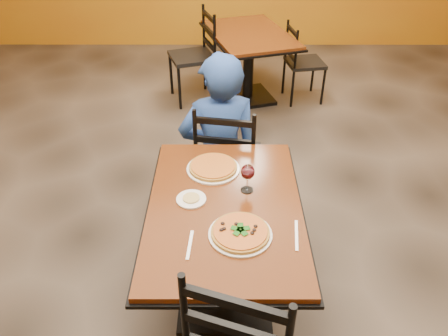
{
  "coord_description": "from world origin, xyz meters",
  "views": [
    {
      "loc": [
        -0.0,
        -2.29,
        2.26
      ],
      "look_at": [
        -0.0,
        -0.3,
        0.85
      ],
      "focal_mm": 35.68,
      "sensor_mm": 36.0,
      "label": 1
    }
  ],
  "objects_px": {
    "chair_main_far": "(229,158)",
    "chair_second_right": "(305,63)",
    "table_main": "(225,233)",
    "chair_second_left": "(192,57)",
    "pizza_main": "(240,232)",
    "plate_far": "(213,169)",
    "wine_glass": "(247,177)",
    "table_second": "(249,51)",
    "side_plate": "(191,199)",
    "diner": "(220,132)",
    "pizza_far": "(213,167)",
    "plate_main": "(240,234)"
  },
  "relations": [
    {
      "from": "chair_main_far",
      "to": "chair_second_right",
      "type": "distance_m",
      "value": 2.08
    },
    {
      "from": "table_main",
      "to": "chair_main_far",
      "type": "xyz_separation_m",
      "value": [
        0.03,
        0.87,
        -0.09
      ]
    },
    {
      "from": "chair_second_left",
      "to": "pizza_main",
      "type": "xyz_separation_m",
      "value": [
        0.43,
        -2.99,
        0.29
      ]
    },
    {
      "from": "plate_far",
      "to": "wine_glass",
      "type": "xyz_separation_m",
      "value": [
        0.19,
        -0.2,
        0.08
      ]
    },
    {
      "from": "chair_second_left",
      "to": "table_main",
      "type": "bearing_deg",
      "value": -11.44
    },
    {
      "from": "table_second",
      "to": "chair_main_far",
      "type": "relative_size",
      "value": 1.42
    },
    {
      "from": "table_main",
      "to": "chair_second_right",
      "type": "xyz_separation_m",
      "value": [
        0.86,
        2.77,
        -0.14
      ]
    },
    {
      "from": "table_second",
      "to": "chair_second_right",
      "type": "distance_m",
      "value": 0.62
    },
    {
      "from": "table_second",
      "to": "plate_far",
      "type": "xyz_separation_m",
      "value": [
        -0.32,
        -2.44,
        0.2
      ]
    },
    {
      "from": "plate_far",
      "to": "chair_second_left",
      "type": "bearing_deg",
      "value": 96.66
    },
    {
      "from": "chair_second_right",
      "to": "plate_far",
      "type": "xyz_separation_m",
      "value": [
        -0.93,
        -2.44,
        0.34
      ]
    },
    {
      "from": "table_main",
      "to": "chair_second_right",
      "type": "distance_m",
      "value": 2.9
    },
    {
      "from": "chair_second_right",
      "to": "side_plate",
      "type": "xyz_separation_m",
      "value": [
        -1.04,
        -2.72,
        0.34
      ]
    },
    {
      "from": "pizza_main",
      "to": "side_plate",
      "type": "bearing_deg",
      "value": 133.55
    },
    {
      "from": "diner",
      "to": "pizza_far",
      "type": "relative_size",
      "value": 4.3
    },
    {
      "from": "table_main",
      "to": "plate_main",
      "type": "height_order",
      "value": "plate_main"
    },
    {
      "from": "chair_second_left",
      "to": "plate_main",
      "type": "xyz_separation_m",
      "value": [
        0.43,
        -2.99,
        0.27
      ]
    },
    {
      "from": "diner",
      "to": "plate_far",
      "type": "height_order",
      "value": "diner"
    },
    {
      "from": "chair_second_right",
      "to": "pizza_far",
      "type": "xyz_separation_m",
      "value": [
        -0.93,
        -2.44,
        0.35
      ]
    },
    {
      "from": "table_main",
      "to": "chair_main_far",
      "type": "bearing_deg",
      "value": 88.19
    },
    {
      "from": "diner",
      "to": "plate_main",
      "type": "bearing_deg",
      "value": 84.82
    },
    {
      "from": "chair_second_left",
      "to": "pizza_main",
      "type": "height_order",
      "value": "chair_second_left"
    },
    {
      "from": "table_second",
      "to": "plate_main",
      "type": "xyz_separation_m",
      "value": [
        -0.18,
        -2.99,
        0.2
      ]
    },
    {
      "from": "chair_main_far",
      "to": "chair_second_left",
      "type": "distance_m",
      "value": 1.94
    },
    {
      "from": "chair_second_right",
      "to": "diner",
      "type": "distance_m",
      "value": 1.99
    },
    {
      "from": "plate_main",
      "to": "side_plate",
      "type": "xyz_separation_m",
      "value": [
        -0.25,
        0.27,
        0.0
      ]
    },
    {
      "from": "plate_main",
      "to": "pizza_far",
      "type": "height_order",
      "value": "pizza_far"
    },
    {
      "from": "pizza_main",
      "to": "wine_glass",
      "type": "distance_m",
      "value": 0.36
    },
    {
      "from": "plate_main",
      "to": "side_plate",
      "type": "distance_m",
      "value": 0.37
    },
    {
      "from": "table_main",
      "to": "chair_second_left",
      "type": "distance_m",
      "value": 2.79
    },
    {
      "from": "table_main",
      "to": "plate_far",
      "type": "height_order",
      "value": "plate_far"
    },
    {
      "from": "pizza_main",
      "to": "pizza_far",
      "type": "distance_m",
      "value": 0.56
    },
    {
      "from": "chair_second_left",
      "to": "plate_far",
      "type": "bearing_deg",
      "value": -12.05
    },
    {
      "from": "chair_second_right",
      "to": "plate_main",
      "type": "relative_size",
      "value": 2.7
    },
    {
      "from": "chair_second_left",
      "to": "chair_second_right",
      "type": "height_order",
      "value": "chair_second_left"
    },
    {
      "from": "chair_second_right",
      "to": "diner",
      "type": "height_order",
      "value": "diner"
    },
    {
      "from": "pizza_far",
      "to": "pizza_main",
      "type": "bearing_deg",
      "value": -75.34
    },
    {
      "from": "chair_main_far",
      "to": "plate_far",
      "type": "height_order",
      "value": "chair_main_far"
    },
    {
      "from": "table_main",
      "to": "plate_far",
      "type": "distance_m",
      "value": 0.39
    },
    {
      "from": "plate_main",
      "to": "side_plate",
      "type": "relative_size",
      "value": 1.94
    },
    {
      "from": "wine_glass",
      "to": "pizza_far",
      "type": "bearing_deg",
      "value": 134.23
    },
    {
      "from": "table_main",
      "to": "wine_glass",
      "type": "height_order",
      "value": "wine_glass"
    },
    {
      "from": "chair_main_far",
      "to": "chair_second_left",
      "type": "height_order",
      "value": "chair_second_left"
    },
    {
      "from": "pizza_main",
      "to": "wine_glass",
      "type": "bearing_deg",
      "value": 82.38
    },
    {
      "from": "table_main",
      "to": "chair_main_far",
      "type": "relative_size",
      "value": 1.31
    },
    {
      "from": "chair_main_far",
      "to": "chair_second_right",
      "type": "xyz_separation_m",
      "value": [
        0.84,
        1.9,
        -0.05
      ]
    },
    {
      "from": "table_main",
      "to": "chair_main_far",
      "type": "distance_m",
      "value": 0.87
    },
    {
      "from": "plate_main",
      "to": "wine_glass",
      "type": "distance_m",
      "value": 0.36
    },
    {
      "from": "plate_main",
      "to": "chair_main_far",
      "type": "bearing_deg",
      "value": 92.49
    },
    {
      "from": "pizza_far",
      "to": "plate_far",
      "type": "bearing_deg",
      "value": 0.0
    }
  ]
}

